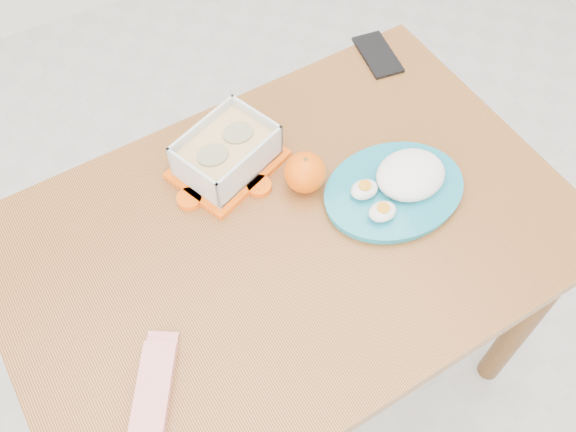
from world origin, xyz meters
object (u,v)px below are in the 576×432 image
food_container (227,153)px  smartphone (378,55)px  dining_table (288,260)px  rice_plate (400,184)px  orange_fruit (305,172)px

food_container → smartphone: (0.45, 0.13, -0.04)m
dining_table → rice_plate: (0.24, -0.02, 0.14)m
orange_fruit → smartphone: orange_fruit is taller
smartphone → rice_plate: bearing=-108.6°
rice_plate → smartphone: size_ratio=2.06×
food_container → rice_plate: food_container is taller
dining_table → rice_plate: 0.28m
dining_table → food_container: bearing=95.9°
rice_plate → smartphone: rice_plate is taller
smartphone → orange_fruit: bearing=-135.5°
food_container → orange_fruit: food_container is taller
orange_fruit → rice_plate: orange_fruit is taller
food_container → rice_plate: (0.28, -0.22, -0.02)m
orange_fruit → rice_plate: 0.19m
smartphone → food_container: bearing=-155.8°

